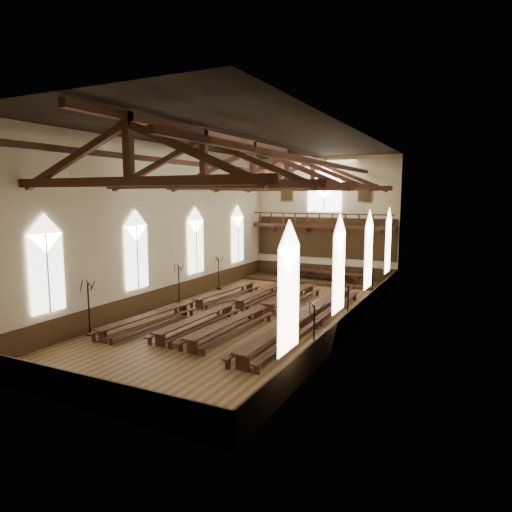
{
  "coord_description": "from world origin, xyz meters",
  "views": [
    {
      "loc": [
        11.62,
        -23.02,
        6.9
      ],
      "look_at": [
        -0.55,
        1.5,
        3.25
      ],
      "focal_mm": 32.0,
      "sensor_mm": 36.0,
      "label": 1
    }
  ],
  "objects": [
    {
      "name": "candelabrum_right_far",
      "position": [
        5.55,
        6.09,
        0.73
      ],
      "size": [
        0.71,
        0.71,
        2.4
      ],
      "color": "black",
      "rests_on": "ground"
    },
    {
      "name": "dais",
      "position": [
        -0.12,
        11.4,
        0.1
      ],
      "size": [
        11.4,
        3.03,
        0.2
      ],
      "primitive_type": "cube",
      "color": "#372210",
      "rests_on": "ground"
    },
    {
      "name": "wainscot_band",
      "position": [
        0.0,
        0.0,
        0.6
      ],
      "size": [
        12.0,
        26.0,
        1.2
      ],
      "color": "#372210",
      "rests_on": "ground"
    },
    {
      "name": "candelabrum_left_mid",
      "position": [
        -5.55,
        0.47,
        0.79
      ],
      "size": [
        0.69,
        0.8,
        2.59
      ],
      "color": "black",
      "rests_on": "ground"
    },
    {
      "name": "portraits",
      "position": [
        0.0,
        12.9,
        7.1
      ],
      "size": [
        7.75,
        0.09,
        1.45
      ],
      "color": "brown",
      "rests_on": "room_walls"
    },
    {
      "name": "refectory_row_b",
      "position": [
        -1.2,
        -0.22,
        0.51
      ],
      "size": [
        1.52,
        13.98,
        0.7
      ],
      "color": "#3C1D13",
      "rests_on": "ground"
    },
    {
      "name": "minstrels_gallery",
      "position": [
        0.0,
        12.66,
        3.91
      ],
      "size": [
        11.8,
        1.24,
        3.7
      ],
      "color": "#3C1D13",
      "rests_on": "room_walls"
    },
    {
      "name": "ground",
      "position": [
        0.0,
        0.0,
        0.0
      ],
      "size": [
        26.0,
        26.0,
        0.0
      ],
      "primitive_type": "plane",
      "color": "brown",
      "rests_on": "ground"
    },
    {
      "name": "high_table",
      "position": [
        -0.12,
        11.4,
        0.81
      ],
      "size": [
        7.65,
        1.61,
        0.71
      ],
      "color": "#3C1D13",
      "rests_on": "dais"
    },
    {
      "name": "room_walls",
      "position": [
        0.0,
        0.0,
        6.46
      ],
      "size": [
        26.0,
        26.0,
        26.0
      ],
      "color": "#C6B695",
      "rests_on": "ground"
    },
    {
      "name": "candelabrum_right_near",
      "position": [
        5.55,
        -5.29,
        0.76
      ],
      "size": [
        0.68,
        0.76,
        2.49
      ],
      "color": "black",
      "rests_on": "ground"
    },
    {
      "name": "end_window",
      "position": [
        0.0,
        12.9,
        7.22
      ],
      "size": [
        2.8,
        0.12,
        3.8
      ],
      "color": "white",
      "rests_on": "room_walls"
    },
    {
      "name": "refectory_row_d",
      "position": [
        3.58,
        -0.74,
        0.58
      ],
      "size": [
        1.72,
        14.79,
        0.79
      ],
      "color": "#3C1D13",
      "rests_on": "ground"
    },
    {
      "name": "refectory_row_c",
      "position": [
        0.82,
        -0.22,
        0.53
      ],
      "size": [
        1.75,
        14.3,
        0.73
      ],
      "color": "#3C1D13",
      "rests_on": "ground"
    },
    {
      "name": "side_windows",
      "position": [
        -0.0,
        -0.0,
        3.74
      ],
      "size": [
        11.85,
        19.8,
        4.5
      ],
      "color": "white",
      "rests_on": "room_walls"
    },
    {
      "name": "roof_trusses",
      "position": [
        0.0,
        -0.0,
        8.22
      ],
      "size": [
        11.7,
        25.7,
        2.8
      ],
      "color": "#3C1D13",
      "rests_on": "room_walls"
    },
    {
      "name": "candelabrum_left_far",
      "position": [
        -5.55,
        5.4,
        0.75
      ],
      "size": [
        0.75,
        0.7,
        2.48
      ],
      "color": "black",
      "rests_on": "ground"
    },
    {
      "name": "candelabrum_left_near",
      "position": [
        -5.55,
        -7.02,
        0.85
      ],
      "size": [
        0.77,
        0.85,
        2.79
      ],
      "color": "black",
      "rests_on": "ground"
    },
    {
      "name": "refectory_row_a",
      "position": [
        -3.57,
        -1.03,
        0.51
      ],
      "size": [
        1.87,
        14.01,
        0.7
      ],
      "color": "#3C1D13",
      "rests_on": "ground"
    },
    {
      "name": "candelabrum_right_mid",
      "position": [
        5.55,
        0.08,
        0.72
      ],
      "size": [
        0.66,
        0.72,
        2.36
      ],
      "color": "black",
      "rests_on": "ground"
    },
    {
      "name": "high_chairs",
      "position": [
        -0.12,
        12.14,
        0.74
      ],
      "size": [
        5.85,
        0.46,
        0.98
      ],
      "color": "#3C1D13",
      "rests_on": "dais"
    }
  ]
}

